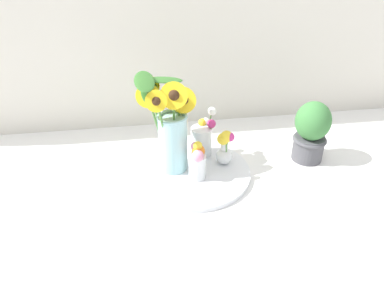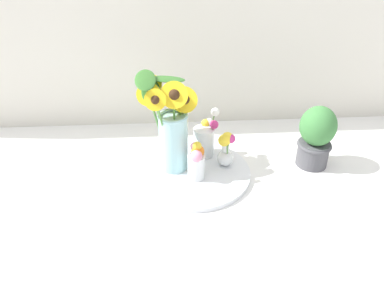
{
  "view_description": "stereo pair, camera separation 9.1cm",
  "coord_description": "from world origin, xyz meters",
  "px_view_note": "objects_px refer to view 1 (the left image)",
  "views": [
    {
      "loc": [
        -0.13,
        -0.96,
        0.78
      ],
      "look_at": [
        0.03,
        0.09,
        0.12
      ],
      "focal_mm": 35.0,
      "sensor_mm": 36.0,
      "label": 1
    },
    {
      "loc": [
        -0.03,
        -0.97,
        0.78
      ],
      "look_at": [
        0.03,
        0.09,
        0.12
      ],
      "focal_mm": 35.0,
      "sensor_mm": 36.0,
      "label": 2
    }
  ],
  "objects_px": {
    "vase_small_center": "(197,159)",
    "potted_plant": "(311,131)",
    "mason_jar_sunflowers": "(170,128)",
    "vase_bulb_right": "(225,147)",
    "serving_tray": "(192,172)",
    "vase_small_back": "(202,138)"
  },
  "relations": [
    {
      "from": "serving_tray",
      "to": "vase_small_center",
      "type": "distance_m",
      "value": 0.09
    },
    {
      "from": "vase_bulb_right",
      "to": "potted_plant",
      "type": "xyz_separation_m",
      "value": [
        0.32,
        0.01,
        0.03
      ]
    },
    {
      "from": "mason_jar_sunflowers",
      "to": "serving_tray",
      "type": "bearing_deg",
      "value": -24.41
    },
    {
      "from": "potted_plant",
      "to": "vase_small_back",
      "type": "bearing_deg",
      "value": 170.17
    },
    {
      "from": "mason_jar_sunflowers",
      "to": "vase_bulb_right",
      "type": "distance_m",
      "value": 0.21
    },
    {
      "from": "serving_tray",
      "to": "potted_plant",
      "type": "relative_size",
      "value": 1.77
    },
    {
      "from": "serving_tray",
      "to": "vase_small_center",
      "type": "height_order",
      "value": "vase_small_center"
    },
    {
      "from": "vase_small_center",
      "to": "vase_small_back",
      "type": "bearing_deg",
      "value": 73.91
    },
    {
      "from": "vase_small_center",
      "to": "vase_small_back",
      "type": "relative_size",
      "value": 0.72
    },
    {
      "from": "serving_tray",
      "to": "vase_small_back",
      "type": "bearing_deg",
      "value": 62.79
    },
    {
      "from": "serving_tray",
      "to": "mason_jar_sunflowers",
      "type": "relative_size",
      "value": 1.18
    },
    {
      "from": "serving_tray",
      "to": "mason_jar_sunflowers",
      "type": "height_order",
      "value": "mason_jar_sunflowers"
    },
    {
      "from": "mason_jar_sunflowers",
      "to": "vase_small_center",
      "type": "distance_m",
      "value": 0.14
    },
    {
      "from": "vase_small_center",
      "to": "potted_plant",
      "type": "distance_m",
      "value": 0.43
    },
    {
      "from": "vase_small_center",
      "to": "vase_small_back",
      "type": "height_order",
      "value": "vase_small_back"
    },
    {
      "from": "mason_jar_sunflowers",
      "to": "vase_small_back",
      "type": "distance_m",
      "value": 0.17
    },
    {
      "from": "serving_tray",
      "to": "mason_jar_sunflowers",
      "type": "bearing_deg",
      "value": 155.59
    },
    {
      "from": "vase_small_center",
      "to": "vase_bulb_right",
      "type": "height_order",
      "value": "vase_bulb_right"
    },
    {
      "from": "mason_jar_sunflowers",
      "to": "vase_bulb_right",
      "type": "xyz_separation_m",
      "value": [
        0.19,
        -0.01,
        -0.09
      ]
    },
    {
      "from": "serving_tray",
      "to": "potted_plant",
      "type": "bearing_deg",
      "value": 4.83
    },
    {
      "from": "potted_plant",
      "to": "vase_bulb_right",
      "type": "bearing_deg",
      "value": -177.4
    },
    {
      "from": "vase_bulb_right",
      "to": "potted_plant",
      "type": "bearing_deg",
      "value": 2.6
    }
  ]
}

